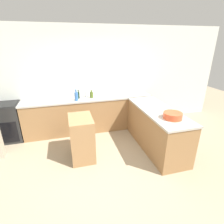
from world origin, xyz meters
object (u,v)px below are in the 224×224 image
at_px(island_table, 82,138).
at_px(olive_oil_bottle, 92,95).
at_px(water_bottle_blue, 76,96).
at_px(wine_bottle_dark, 78,95).
at_px(range_oven, 5,122).
at_px(vinegar_bottle_clear, 87,94).
at_px(mixing_bowl, 173,116).

bearing_deg(island_table, olive_oil_bottle, 70.66).
relative_size(island_table, water_bottle_blue, 3.22).
bearing_deg(water_bottle_blue, wine_bottle_dark, 69.29).
bearing_deg(range_oven, olive_oil_bottle, -0.50).
relative_size(wine_bottle_dark, vinegar_bottle_clear, 1.22).
height_order(range_oven, olive_oil_bottle, olive_oil_bottle).
relative_size(range_oven, water_bottle_blue, 3.33).
xyz_separation_m(mixing_bowl, water_bottle_blue, (-1.67, 1.58, 0.05)).
bearing_deg(water_bottle_blue, range_oven, 174.70).
relative_size(mixing_bowl, water_bottle_blue, 1.25).
bearing_deg(olive_oil_bottle, mixing_bowl, -53.49).
height_order(island_table, olive_oil_bottle, olive_oil_bottle).
bearing_deg(range_oven, wine_bottle_dark, 0.49).
height_order(range_oven, mixing_bowl, mixing_bowl).
height_order(range_oven, wine_bottle_dark, wine_bottle_dark).
xyz_separation_m(wine_bottle_dark, vinegar_bottle_clear, (0.21, 0.05, -0.02)).
bearing_deg(vinegar_bottle_clear, mixing_bowl, -52.42).
bearing_deg(olive_oil_bottle, vinegar_bottle_clear, 143.44).
xyz_separation_m(range_oven, olive_oil_bottle, (2.14, -0.02, 0.54)).
bearing_deg(olive_oil_bottle, wine_bottle_dark, 174.12).
height_order(island_table, wine_bottle_dark, wine_bottle_dark).
xyz_separation_m(range_oven, mixing_bowl, (3.41, -1.74, 0.52)).
relative_size(range_oven, vinegar_bottle_clear, 5.10).
bearing_deg(wine_bottle_dark, vinegar_bottle_clear, 13.97).
distance_m(mixing_bowl, olive_oil_bottle, 2.15).
bearing_deg(mixing_bowl, range_oven, 152.95).
distance_m(olive_oil_bottle, vinegar_bottle_clear, 0.15).
xyz_separation_m(range_oven, island_table, (1.72, -1.20, -0.01)).
xyz_separation_m(water_bottle_blue, vinegar_bottle_clear, (0.28, 0.23, -0.04)).
distance_m(mixing_bowl, water_bottle_blue, 2.30).
distance_m(olive_oil_bottle, water_bottle_blue, 0.42).
bearing_deg(mixing_bowl, olive_oil_bottle, 126.51).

